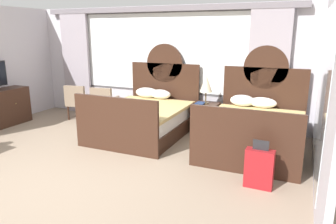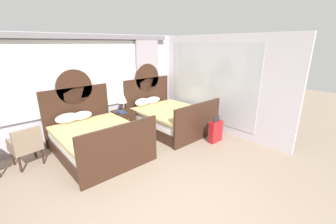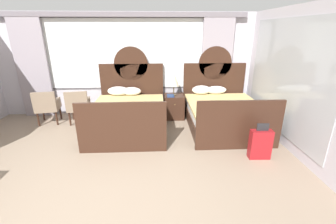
% 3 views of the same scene
% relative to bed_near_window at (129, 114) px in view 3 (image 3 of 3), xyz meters
% --- Properties ---
extents(ground_plane, '(24.00, 24.00, 0.00)m').
position_rel_bed_near_window_xyz_m(ground_plane, '(-0.13, -2.52, -0.37)').
color(ground_plane, gray).
extents(wall_back_window, '(6.80, 0.22, 2.70)m').
position_rel_bed_near_window_xyz_m(wall_back_window, '(-0.13, 1.14, 1.06)').
color(wall_back_window, silver).
rests_on(wall_back_window, ground_plane).
extents(wall_right_mirror, '(0.08, 4.26, 2.70)m').
position_rel_bed_near_window_xyz_m(wall_right_mirror, '(3.30, -0.96, 0.98)').
color(wall_right_mirror, silver).
rests_on(wall_right_mirror, ground_plane).
extents(bed_near_window, '(1.69, 2.21, 1.86)m').
position_rel_bed_near_window_xyz_m(bed_near_window, '(0.00, 0.00, 0.00)').
color(bed_near_window, '#382116').
rests_on(bed_near_window, ground_plane).
extents(bed_near_mirror, '(1.69, 2.21, 1.86)m').
position_rel_bed_near_window_xyz_m(bed_near_mirror, '(2.26, -0.00, -0.00)').
color(bed_near_mirror, '#382116').
rests_on(bed_near_mirror, ground_plane).
extents(nightstand_between_beds, '(0.52, 0.54, 0.63)m').
position_rel_bed_near_window_xyz_m(nightstand_between_beds, '(1.13, 0.67, -0.06)').
color(nightstand_between_beds, '#382116').
rests_on(nightstand_between_beds, ground_plane).
extents(table_lamp_on_nightstand, '(0.27, 0.27, 0.61)m').
position_rel_bed_near_window_xyz_m(table_lamp_on_nightstand, '(1.12, 0.66, 0.68)').
color(table_lamp_on_nightstand, brown).
rests_on(table_lamp_on_nightstand, nightstand_between_beds).
extents(book_on_nightstand, '(0.18, 0.26, 0.03)m').
position_rel_bed_near_window_xyz_m(book_on_nightstand, '(1.03, 0.57, 0.27)').
color(book_on_nightstand, navy).
rests_on(book_on_nightstand, nightstand_between_beds).
extents(armchair_by_window_left, '(0.59, 0.59, 0.86)m').
position_rel_bed_near_window_xyz_m(armchair_by_window_left, '(-1.30, 0.41, 0.11)').
color(armchair_by_window_left, '#84705B').
rests_on(armchair_by_window_left, ground_plane).
extents(armchair_by_window_centre, '(0.60, 0.60, 0.86)m').
position_rel_bed_near_window_xyz_m(armchair_by_window_centre, '(-2.07, 0.41, 0.11)').
color(armchair_by_window_centre, '#84705B').
rests_on(armchair_by_window_centre, ground_plane).
extents(suitcase_on_floor, '(0.39, 0.18, 0.69)m').
position_rel_bed_near_window_xyz_m(suitcase_on_floor, '(2.56, -1.49, -0.09)').
color(suitcase_on_floor, maroon).
rests_on(suitcase_on_floor, ground_plane).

